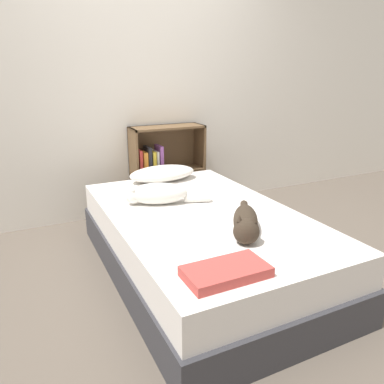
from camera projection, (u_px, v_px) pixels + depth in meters
The scene contains 8 objects.
ground_plane at pixel (201, 270), 2.67m from camera, with size 8.00×8.00×0.00m, color brown.
wall_back at pixel (134, 83), 3.45m from camera, with size 8.00×0.06×2.50m.
bed at pixel (201, 242), 2.60m from camera, with size 1.22×2.00×0.45m.
pillow at pixel (162, 173), 3.24m from camera, with size 0.58×0.29×0.13m.
cat_light at pixel (157, 194), 2.67m from camera, with size 0.59×0.30×0.15m.
cat_dark at pixel (246, 222), 2.20m from camera, with size 0.41×0.58×0.17m.
bookshelf at pixel (163, 168), 3.67m from camera, with size 0.71×0.26×0.86m.
blanket_fold at pixel (226, 272), 1.74m from camera, with size 0.40×0.22×0.05m.
Camera 1 is at (-1.10, -2.10, 1.36)m, focal length 35.00 mm.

